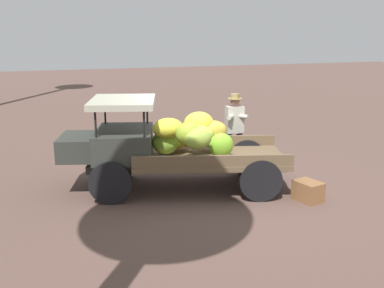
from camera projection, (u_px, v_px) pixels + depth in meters
The scene contains 4 objects.
ground_plane at pixel (207, 187), 9.48m from camera, with size 60.00×60.00×0.00m, color brown.
truck at pixel (164, 145), 9.16m from camera, with size 4.66×2.71×1.84m.
farmer at pixel (234, 126), 10.64m from camera, with size 0.53×0.47×1.73m.
wooden_crate at pixel (308, 191), 8.66m from camera, with size 0.51×0.38×0.38m, color brown.
Camera 1 is at (3.21, 8.39, 3.15)m, focal length 42.94 mm.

